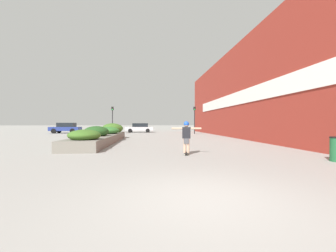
% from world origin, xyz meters
% --- Properties ---
extents(ground_plane, '(300.00, 300.00, 0.00)m').
position_xyz_m(ground_plane, '(0.00, 0.00, 0.00)').
color(ground_plane, gray).
extents(building_wall_right, '(0.67, 39.16, 9.00)m').
position_xyz_m(building_wall_right, '(7.51, 16.82, 4.49)').
color(building_wall_right, maroon).
rests_on(building_wall_right, ground_plane).
extents(planter_box, '(2.08, 12.46, 1.44)m').
position_xyz_m(planter_box, '(-4.64, 13.43, 0.54)').
color(planter_box, slate).
rests_on(planter_box, ground_plane).
extents(skateboard, '(0.31, 0.73, 0.09)m').
position_xyz_m(skateboard, '(0.61, 6.00, 0.07)').
color(skateboard, black).
rests_on(skateboard, ground_plane).
extents(skateboarder, '(1.34, 0.34, 1.45)m').
position_xyz_m(skateboarder, '(0.61, 6.00, 0.97)').
color(skateboarder, tan).
rests_on(skateboarder, skateboard).
extents(car_leftmost, '(4.36, 1.93, 1.44)m').
position_xyz_m(car_leftmost, '(-2.63, 31.50, 0.75)').
color(car_leftmost, '#BCBCC1').
rests_on(car_leftmost, ground_plane).
extents(car_center_left, '(4.14, 2.07, 1.51)m').
position_xyz_m(car_center_left, '(-13.21, 29.57, 0.80)').
color(car_center_left, navy).
rests_on(car_center_left, ground_plane).
extents(traffic_light_left, '(0.28, 0.30, 3.60)m').
position_xyz_m(traffic_light_left, '(-5.88, 25.55, 2.45)').
color(traffic_light_left, black).
rests_on(traffic_light_left, ground_plane).
extents(traffic_light_right, '(0.28, 0.30, 3.67)m').
position_xyz_m(traffic_light_right, '(4.97, 25.55, 2.48)').
color(traffic_light_right, black).
rests_on(traffic_light_right, ground_plane).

